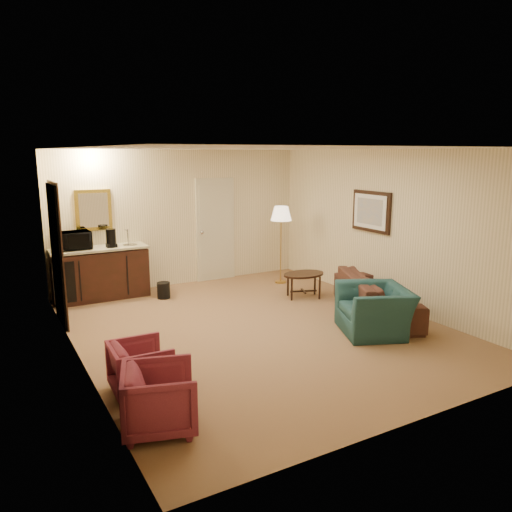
{
  "coord_description": "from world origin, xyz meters",
  "views": [
    {
      "loc": [
        -3.46,
        -6.06,
        2.55
      ],
      "look_at": [
        0.25,
        0.5,
        0.98
      ],
      "focal_mm": 35.0,
      "sensor_mm": 36.0,
      "label": 1
    }
  ],
  "objects_px": {
    "rose_chair_far": "(160,396)",
    "microwave": "(73,239)",
    "waste_bin": "(164,290)",
    "coffee_maker": "(111,238)",
    "floor_lamp": "(281,245)",
    "wetbar_cabinet": "(101,273)",
    "teal_armchair": "(375,302)",
    "coffee_table": "(304,285)",
    "sofa": "(376,289)",
    "rose_chair_near": "(141,365)"
  },
  "relations": [
    {
      "from": "rose_chair_far",
      "to": "microwave",
      "type": "xyz_separation_m",
      "value": [
        0.09,
        4.67,
        0.77
      ]
    },
    {
      "from": "waste_bin",
      "to": "coffee_maker",
      "type": "height_order",
      "value": "coffee_maker"
    },
    {
      "from": "floor_lamp",
      "to": "rose_chair_far",
      "type": "bearing_deg",
      "value": -133.89
    },
    {
      "from": "microwave",
      "to": "wetbar_cabinet",
      "type": "bearing_deg",
      "value": -6.42
    },
    {
      "from": "teal_armchair",
      "to": "microwave",
      "type": "bearing_deg",
      "value": -114.5
    },
    {
      "from": "floor_lamp",
      "to": "coffee_table",
      "type": "bearing_deg",
      "value": -100.27
    },
    {
      "from": "sofa",
      "to": "teal_armchair",
      "type": "distance_m",
      "value": 0.84
    },
    {
      "from": "rose_chair_near",
      "to": "rose_chair_far",
      "type": "relative_size",
      "value": 0.91
    },
    {
      "from": "rose_chair_near",
      "to": "microwave",
      "type": "relative_size",
      "value": 1.12
    },
    {
      "from": "microwave",
      "to": "waste_bin",
      "type": "bearing_deg",
      "value": -24.79
    },
    {
      "from": "teal_armchair",
      "to": "rose_chair_near",
      "type": "height_order",
      "value": "teal_armchair"
    },
    {
      "from": "teal_armchair",
      "to": "floor_lamp",
      "type": "relative_size",
      "value": 0.67
    },
    {
      "from": "sofa",
      "to": "microwave",
      "type": "bearing_deg",
      "value": 77.16
    },
    {
      "from": "wetbar_cabinet",
      "to": "microwave",
      "type": "height_order",
      "value": "microwave"
    },
    {
      "from": "sofa",
      "to": "coffee_table",
      "type": "bearing_deg",
      "value": 43.08
    },
    {
      "from": "wetbar_cabinet",
      "to": "coffee_maker",
      "type": "bearing_deg",
      "value": -20.23
    },
    {
      "from": "wetbar_cabinet",
      "to": "floor_lamp",
      "type": "bearing_deg",
      "value": -10.83
    },
    {
      "from": "wetbar_cabinet",
      "to": "teal_armchair",
      "type": "height_order",
      "value": "wetbar_cabinet"
    },
    {
      "from": "coffee_table",
      "to": "sofa",
      "type": "bearing_deg",
      "value": -71.83
    },
    {
      "from": "wetbar_cabinet",
      "to": "coffee_maker",
      "type": "distance_m",
      "value": 0.66
    },
    {
      "from": "teal_armchair",
      "to": "waste_bin",
      "type": "bearing_deg",
      "value": -124.02
    },
    {
      "from": "rose_chair_far",
      "to": "coffee_maker",
      "type": "xyz_separation_m",
      "value": [
        0.7,
        4.57,
        0.74
      ]
    },
    {
      "from": "waste_bin",
      "to": "floor_lamp",
      "type": "bearing_deg",
      "value": -2.47
    },
    {
      "from": "rose_chair_far",
      "to": "coffee_maker",
      "type": "relative_size",
      "value": 2.12
    },
    {
      "from": "floor_lamp",
      "to": "microwave",
      "type": "xyz_separation_m",
      "value": [
        -3.76,
        0.67,
        0.34
      ]
    },
    {
      "from": "rose_chair_near",
      "to": "floor_lamp",
      "type": "distance_m",
      "value": 4.97
    },
    {
      "from": "waste_bin",
      "to": "rose_chair_far",
      "type": "bearing_deg",
      "value": -109.56
    },
    {
      "from": "waste_bin",
      "to": "coffee_maker",
      "type": "bearing_deg",
      "value": 148.56
    },
    {
      "from": "teal_armchair",
      "to": "wetbar_cabinet",
      "type": "bearing_deg",
      "value": -117.9
    },
    {
      "from": "sofa",
      "to": "waste_bin",
      "type": "height_order",
      "value": "sofa"
    },
    {
      "from": "rose_chair_near",
      "to": "rose_chair_far",
      "type": "height_order",
      "value": "rose_chair_far"
    },
    {
      "from": "coffee_table",
      "to": "waste_bin",
      "type": "xyz_separation_m",
      "value": [
        -2.2,
        1.18,
        -0.08
      ]
    },
    {
      "from": "teal_armchair",
      "to": "waste_bin",
      "type": "distance_m",
      "value": 3.77
    },
    {
      "from": "rose_chair_near",
      "to": "coffee_table",
      "type": "relative_size",
      "value": 0.8
    },
    {
      "from": "waste_bin",
      "to": "teal_armchair",
      "type": "bearing_deg",
      "value": -56.75
    },
    {
      "from": "wetbar_cabinet",
      "to": "coffee_table",
      "type": "xyz_separation_m",
      "value": [
        3.15,
        -1.72,
        -0.24
      ]
    },
    {
      "from": "sofa",
      "to": "floor_lamp",
      "type": "distance_m",
      "value": 2.47
    },
    {
      "from": "teal_armchair",
      "to": "rose_chair_far",
      "type": "relative_size",
      "value": 1.51
    },
    {
      "from": "teal_armchair",
      "to": "floor_lamp",
      "type": "distance_m",
      "value": 3.07
    },
    {
      "from": "waste_bin",
      "to": "coffee_maker",
      "type": "distance_m",
      "value": 1.29
    },
    {
      "from": "coffee_table",
      "to": "coffee_maker",
      "type": "xyz_separation_m",
      "value": [
        -2.95,
        1.65,
        0.86
      ]
    },
    {
      "from": "wetbar_cabinet",
      "to": "microwave",
      "type": "bearing_deg",
      "value": 175.9
    },
    {
      "from": "floor_lamp",
      "to": "microwave",
      "type": "bearing_deg",
      "value": 169.9
    },
    {
      "from": "waste_bin",
      "to": "sofa",
      "type": "bearing_deg",
      "value": -43.89
    },
    {
      "from": "wetbar_cabinet",
      "to": "rose_chair_far",
      "type": "bearing_deg",
      "value": -96.15
    },
    {
      "from": "rose_chair_far",
      "to": "coffee_table",
      "type": "height_order",
      "value": "rose_chair_far"
    },
    {
      "from": "teal_armchair",
      "to": "microwave",
      "type": "height_order",
      "value": "microwave"
    },
    {
      "from": "wetbar_cabinet",
      "to": "sofa",
      "type": "distance_m",
      "value": 4.74
    },
    {
      "from": "sofa",
      "to": "microwave",
      "type": "height_order",
      "value": "microwave"
    },
    {
      "from": "coffee_table",
      "to": "coffee_maker",
      "type": "height_order",
      "value": "coffee_maker"
    }
  ]
}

